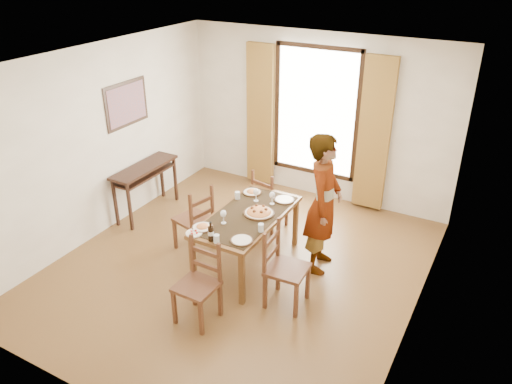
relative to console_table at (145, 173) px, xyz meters
The scene contains 22 objects.
ground 2.22m from the console_table, 16.47° to the right, with size 5.00×5.00×0.00m, color brown.
room_shell 2.25m from the console_table, 13.10° to the right, with size 4.60×5.10×2.74m.
console_table is the anchor object (origin of this frame).
dining_table 2.15m from the console_table, 12.85° to the right, with size 0.82×1.62×0.76m.
chair_west 1.41m from the console_table, 21.88° to the right, with size 0.53×0.53×0.99m.
chair_north 1.98m from the console_table, 15.17° to the left, with size 0.49×0.49×0.94m.
chair_south 2.73m from the console_table, 37.97° to the right, with size 0.44×0.44×0.97m.
chair_east 3.03m from the console_table, 18.64° to the right, with size 0.48×0.48×1.02m.
man 2.97m from the console_table, ahead, with size 0.55×0.74×1.86m, color #94979C.
plate_sw 2.07m from the console_table, 30.12° to the right, with size 0.27×0.27×0.05m, color silver, non-canonical shape.
plate_se 2.58m from the console_table, 24.28° to the right, with size 0.27×0.27×0.05m, color silver, non-canonical shape.
plate_nw 1.86m from the console_table, ahead, with size 0.27×0.27×0.05m, color silver, non-canonical shape.
plate_ne 2.35m from the console_table, ahead, with size 0.27×0.27×0.05m, color silver, non-canonical shape.
pasta_platter 2.26m from the console_table, 10.07° to the right, with size 0.40×0.40×0.10m, color #AF1F16, non-canonical shape.
caprese_plate 2.14m from the console_table, 34.02° to the right, with size 0.20×0.20×0.04m, color silver, non-canonical shape.
wine_glass_a 2.12m from the console_table, 22.65° to the right, with size 0.08×0.08×0.18m, color white, non-canonical shape.
wine_glass_b 2.25m from the console_table, ahead, with size 0.08×0.08×0.18m, color white, non-canonical shape.
wine_glass_c 2.03m from the console_table, ahead, with size 0.08×0.08×0.18m, color white, non-canonical shape.
tumbler_a 2.56m from the console_table, 17.24° to the right, with size 0.07×0.07×0.10m, color silver.
tumbler_b 1.77m from the console_table, ahead, with size 0.07×0.07×0.10m, color silver.
tumbler_c 2.44m from the console_table, 30.15° to the right, with size 0.07×0.07×0.10m, color silver.
wine_bottle 2.38m from the console_table, 30.97° to the right, with size 0.07×0.07×0.25m, color black, non-canonical shape.
Camera 1 is at (2.85, -4.70, 3.89)m, focal length 35.00 mm.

